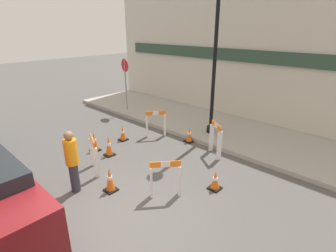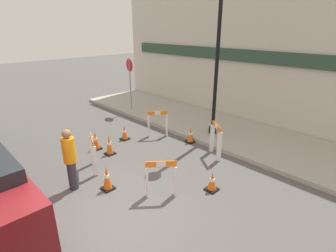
% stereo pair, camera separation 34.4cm
% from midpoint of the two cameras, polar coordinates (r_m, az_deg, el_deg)
% --- Properties ---
extents(ground_plane, '(60.00, 60.00, 0.00)m').
position_cam_midpoint_polar(ground_plane, '(6.12, -11.42, -19.63)').
color(ground_plane, '#565451').
extents(sidewalk_slab, '(18.00, 3.23, 0.15)m').
position_cam_midpoint_polar(sidewalk_slab, '(10.15, 18.55, -2.58)').
color(sidewalk_slab, '#ADA89E').
rests_on(sidewalk_slab, ground_plane).
extents(storefront_facade, '(18.00, 0.22, 5.50)m').
position_cam_midpoint_polar(storefront_facade, '(11.00, 24.41, 12.96)').
color(storefront_facade, beige).
rests_on(storefront_facade, ground_plane).
extents(streetlamp_post, '(0.44, 0.44, 5.49)m').
position_cam_midpoint_polar(streetlamp_post, '(9.37, 12.08, 18.81)').
color(streetlamp_post, black).
rests_on(streetlamp_post, sidewalk_slab).
extents(stop_sign, '(0.60, 0.12, 2.40)m').
position_cam_midpoint_polar(stop_sign, '(12.57, -7.49, 10.76)').
color(stop_sign, gray).
rests_on(stop_sign, sidewalk_slab).
extents(barricade_0, '(0.66, 0.51, 1.10)m').
position_cam_midpoint_polar(barricade_0, '(8.46, 11.49, -2.92)').
color(barricade_0, white).
rests_on(barricade_0, ground_plane).
extents(barricade_1, '(0.55, 0.67, 1.01)m').
position_cam_midpoint_polar(barricade_1, '(9.82, -1.25, 0.64)').
color(barricade_1, white).
rests_on(barricade_1, ground_plane).
extents(barricade_2, '(0.77, 0.44, 1.04)m').
position_cam_midpoint_polar(barricade_2, '(7.80, -14.77, -5.55)').
color(barricade_2, white).
rests_on(barricade_2, ground_plane).
extents(barricade_3, '(0.58, 0.65, 0.96)m').
position_cam_midpoint_polar(barricade_3, '(6.43, 0.07, -11.23)').
color(barricade_3, white).
rests_on(barricade_3, ground_plane).
extents(traffic_cone_0, '(0.30, 0.30, 0.66)m').
position_cam_midpoint_polar(traffic_cone_0, '(9.14, -14.41, -3.09)').
color(traffic_cone_0, black).
rests_on(traffic_cone_0, ground_plane).
extents(traffic_cone_1, '(0.30, 0.30, 0.51)m').
position_cam_midpoint_polar(traffic_cone_1, '(6.90, 11.02, -11.84)').
color(traffic_cone_1, black).
rests_on(traffic_cone_1, ground_plane).
extents(traffic_cone_2, '(0.30, 0.30, 0.67)m').
position_cam_midpoint_polar(traffic_cone_2, '(8.69, -11.54, -4.10)').
color(traffic_cone_2, black).
rests_on(traffic_cone_2, ground_plane).
extents(traffic_cone_3, '(0.30, 0.30, 0.55)m').
position_cam_midpoint_polar(traffic_cone_3, '(9.75, -8.44, -1.46)').
color(traffic_cone_3, black).
rests_on(traffic_cone_3, ground_plane).
extents(traffic_cone_4, '(0.30, 0.30, 0.66)m').
position_cam_midpoint_polar(traffic_cone_4, '(6.92, -11.72, -11.12)').
color(traffic_cone_4, black).
rests_on(traffic_cone_4, ground_plane).
extents(traffic_cone_5, '(0.30, 0.30, 0.57)m').
position_cam_midpoint_polar(traffic_cone_5, '(9.45, 5.97, -2.00)').
color(traffic_cone_5, black).
rests_on(traffic_cone_5, ground_plane).
extents(person_worker, '(0.35, 0.35, 1.64)m').
position_cam_midpoint_polar(person_worker, '(6.90, -19.23, -6.52)').
color(person_worker, '#33333D').
rests_on(person_worker, ground_plane).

